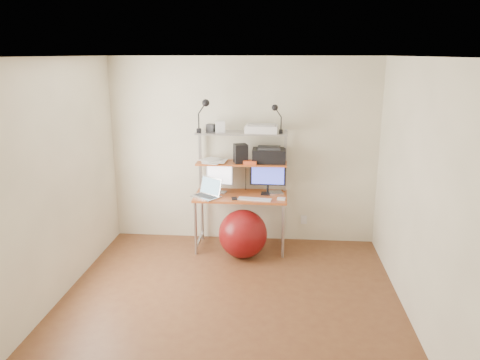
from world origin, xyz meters
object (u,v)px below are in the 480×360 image
object	(u,v)px
laptop	(208,193)
printer	(269,155)
monitor_silver	(220,177)
monitor_black	(268,177)
exercise_ball	(243,234)

from	to	relation	value
laptop	printer	size ratio (longest dim) A/B	1.03
monitor_silver	laptop	bearing A→B (deg)	-111.46
monitor_black	printer	xyz separation A→B (m)	(0.01, 0.07, 0.27)
monitor_black	laptop	distance (m)	0.80
monitor_black	laptop	size ratio (longest dim) A/B	1.05
monitor_silver	exercise_ball	xyz separation A→B (m)	(0.34, -0.38, -0.65)
monitor_silver	monitor_black	world-z (taller)	monitor_black
printer	laptop	bearing A→B (deg)	-162.66
exercise_ball	laptop	bearing A→B (deg)	158.29
monitor_black	monitor_silver	bearing A→B (deg)	-179.09
monitor_black	exercise_ball	distance (m)	0.82
monitor_black	exercise_ball	size ratio (longest dim) A/B	0.76
monitor_silver	laptop	size ratio (longest dim) A/B	0.92
exercise_ball	printer	bearing A→B (deg)	55.03
laptop	monitor_black	bearing A→B (deg)	49.83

